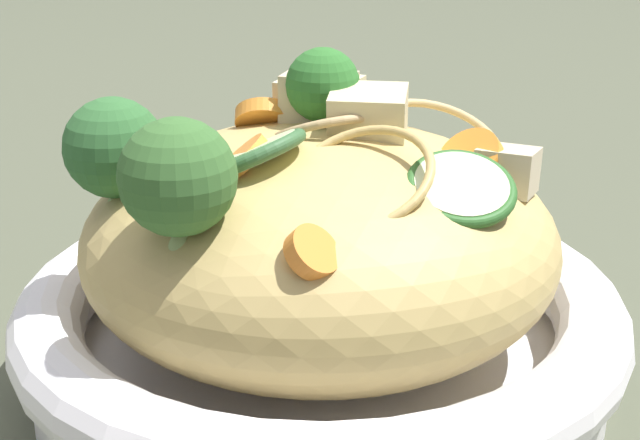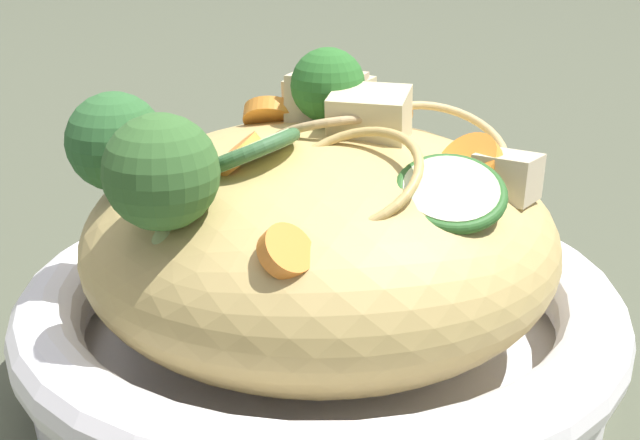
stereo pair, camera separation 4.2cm
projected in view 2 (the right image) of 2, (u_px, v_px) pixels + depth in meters
ground_plane at (320, 378)px, 0.45m from camera, size 3.00×3.00×0.00m
serving_bowl at (320, 327)px, 0.44m from camera, size 0.29×0.29×0.06m
noodle_heap at (321, 240)px, 0.43m from camera, size 0.22×0.22×0.11m
broccoli_florets at (179, 144)px, 0.38m from camera, size 0.15×0.11×0.07m
carrot_coins at (334, 153)px, 0.40m from camera, size 0.16×0.14×0.04m
zucchini_slices at (349, 155)px, 0.39m from camera, size 0.11×0.14×0.04m
chicken_chunks at (361, 119)px, 0.43m from camera, size 0.06×0.13×0.04m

